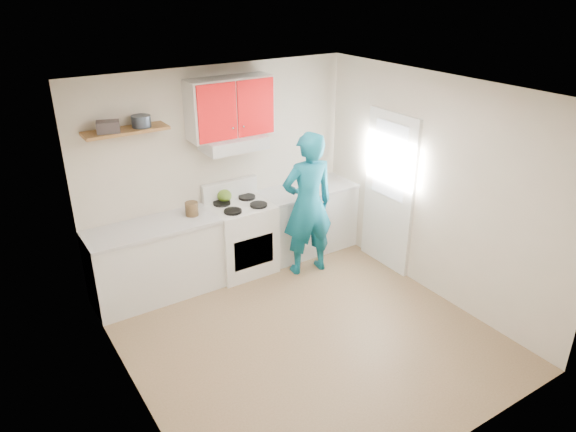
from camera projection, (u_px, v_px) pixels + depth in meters
floor at (304, 333)px, 5.79m from camera, size 3.80×3.80×0.00m
ceiling at (308, 92)px, 4.71m from camera, size 3.60×3.80×0.04m
back_wall at (220, 170)px, 6.70m from camera, size 3.60×0.04×2.60m
front_wall at (457, 321)px, 3.80m from camera, size 3.60×0.04×2.60m
left_wall at (125, 276)px, 4.36m from camera, size 0.04×3.80×2.60m
right_wall at (434, 189)px, 6.14m from camera, size 0.04×3.80×2.60m
door at (389, 192)px, 6.78m from camera, size 0.05×0.85×2.05m
door_glass at (390, 161)px, 6.59m from camera, size 0.01×0.55×0.95m
counter_left at (156, 261)px, 6.31m from camera, size 1.52×0.60×0.90m
counter_right at (307, 219)px, 7.39m from camera, size 1.32×0.60×0.90m
stove at (241, 238)px, 6.85m from camera, size 0.76×0.65×0.92m
range_hood at (234, 143)px, 6.42m from camera, size 0.76×0.44×0.15m
upper_cabinets at (230, 107)px, 6.28m from camera, size 1.02×0.33×0.70m
shelf at (126, 131)px, 5.72m from camera, size 0.90×0.30×0.04m
books at (108, 127)px, 5.57m from camera, size 0.27×0.22×0.12m
tin at (141, 121)px, 5.77m from camera, size 0.23×0.23×0.13m
kettle at (224, 196)px, 6.73m from camera, size 0.22×0.22×0.16m
crock at (192, 210)px, 6.35m from camera, size 0.20×0.20×0.19m
cutting_board at (294, 192)px, 7.10m from camera, size 0.35×0.27×0.02m
silicone_mat at (325, 183)px, 7.41m from camera, size 0.31×0.27×0.01m
person at (308, 204)px, 6.64m from camera, size 0.74×0.55×1.87m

